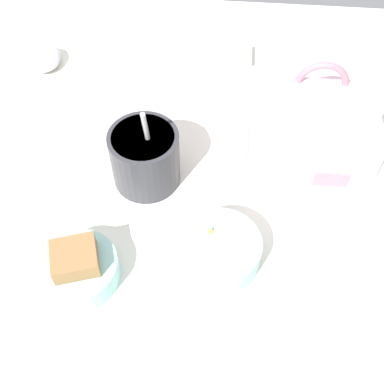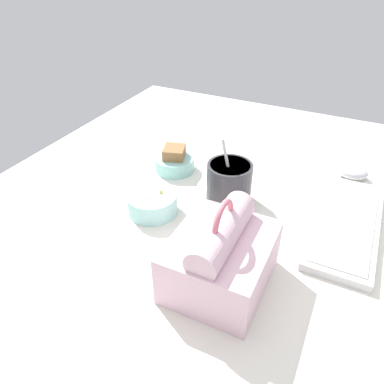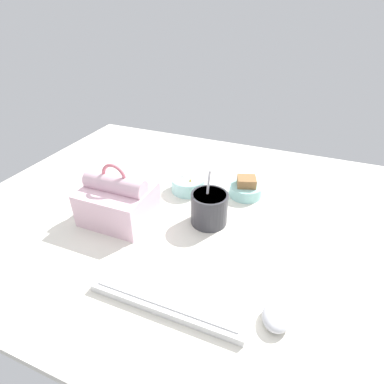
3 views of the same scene
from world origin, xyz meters
TOP-DOWN VIEW (x-y plane):
  - desk_surface at (0.00, 0.00)cm, footprint 140.00×110.00cm
  - keyboard at (-7.88, 31.13)cm, footprint 34.80×13.13cm
  - lunch_bag at (18.60, 12.21)cm, footprint 19.24×16.76cm
  - soup_cup at (-6.57, 4.04)cm, footprint 10.59×10.59cm
  - bento_bowl_sandwich at (-13.14, -14.14)cm, footprint 10.78×10.78cm
  - bento_bowl_snacks at (5.67, -9.71)cm, footprint 11.39×11.39cm
  - computer_mouse at (-30.03, 29.80)cm, footprint 5.89×7.56cm

SIDE VIEW (x-z plane):
  - desk_surface at x=0.00cm, z-range 0.00..2.00cm
  - keyboard at x=-7.88cm, z-range 1.97..4.07cm
  - computer_mouse at x=-30.03cm, z-range 2.00..5.20cm
  - bento_bowl_sandwich at x=-13.14cm, z-range 1.15..7.83cm
  - bento_bowl_snacks at x=5.67cm, z-range 1.69..7.38cm
  - soup_cup at x=-6.57cm, z-range -0.99..15.02cm
  - lunch_bag at x=18.60cm, z-range -0.84..17.29cm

